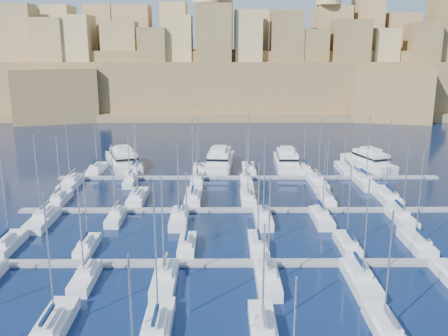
{
  "coord_description": "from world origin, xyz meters",
  "views": [
    {
      "loc": [
        -6.1,
        -74.64,
        29.5
      ],
      "look_at": [
        -5.59,
        6.0,
        9.01
      ],
      "focal_mm": 40.0,
      "sensor_mm": 36.0,
      "label": 1
    }
  ],
  "objects_px": {
    "sailboat_2": "(158,326)",
    "sailboat_4": "(385,328)",
    "motor_yacht_b": "(220,160)",
    "motor_yacht_a": "(123,160)",
    "motor_yacht_d": "(369,161)",
    "motor_yacht_c": "(287,160)"
  },
  "relations": [
    {
      "from": "sailboat_2",
      "to": "sailboat_4",
      "type": "distance_m",
      "value": 23.66
    },
    {
      "from": "motor_yacht_b",
      "to": "motor_yacht_a",
      "type": "bearing_deg",
      "value": 179.24
    },
    {
      "from": "sailboat_2",
      "to": "sailboat_4",
      "type": "height_order",
      "value": "sailboat_2"
    },
    {
      "from": "motor_yacht_b",
      "to": "motor_yacht_d",
      "type": "relative_size",
      "value": 1.13
    },
    {
      "from": "motor_yacht_a",
      "to": "motor_yacht_b",
      "type": "distance_m",
      "value": 23.36
    },
    {
      "from": "sailboat_4",
      "to": "motor_yacht_a",
      "type": "relative_size",
      "value": 0.66
    },
    {
      "from": "motor_yacht_b",
      "to": "motor_yacht_c",
      "type": "height_order",
      "value": "same"
    },
    {
      "from": "motor_yacht_b",
      "to": "sailboat_2",
      "type": "bearing_deg",
      "value": -95.09
    },
    {
      "from": "sailboat_4",
      "to": "sailboat_2",
      "type": "bearing_deg",
      "value": 178.82
    },
    {
      "from": "sailboat_4",
      "to": "motor_yacht_d",
      "type": "height_order",
      "value": "sailboat_4"
    },
    {
      "from": "motor_yacht_c",
      "to": "motor_yacht_d",
      "type": "xyz_separation_m",
      "value": [
        19.74,
        -0.38,
        0.0
      ]
    },
    {
      "from": "motor_yacht_b",
      "to": "motor_yacht_c",
      "type": "relative_size",
      "value": 1.11
    },
    {
      "from": "sailboat_4",
      "to": "motor_yacht_a",
      "type": "height_order",
      "value": "sailboat_4"
    },
    {
      "from": "motor_yacht_a",
      "to": "motor_yacht_c",
      "type": "bearing_deg",
      "value": -1.62
    },
    {
      "from": "motor_yacht_a",
      "to": "motor_yacht_c",
      "type": "height_order",
      "value": "same"
    },
    {
      "from": "sailboat_4",
      "to": "motor_yacht_d",
      "type": "relative_size",
      "value": 0.79
    },
    {
      "from": "sailboat_2",
      "to": "motor_yacht_a",
      "type": "xyz_separation_m",
      "value": [
        -17.03,
        71.31,
        0.96
      ]
    },
    {
      "from": "sailboat_4",
      "to": "motor_yacht_c",
      "type": "relative_size",
      "value": 0.77
    },
    {
      "from": "motor_yacht_c",
      "to": "sailboat_2",
      "type": "bearing_deg",
      "value": -107.77
    },
    {
      "from": "motor_yacht_c",
      "to": "motor_yacht_d",
      "type": "bearing_deg",
      "value": -1.12
    },
    {
      "from": "motor_yacht_b",
      "to": "motor_yacht_c",
      "type": "bearing_deg",
      "value": -2.88
    },
    {
      "from": "motor_yacht_c",
      "to": "motor_yacht_b",
      "type": "bearing_deg",
      "value": 177.12
    }
  ]
}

